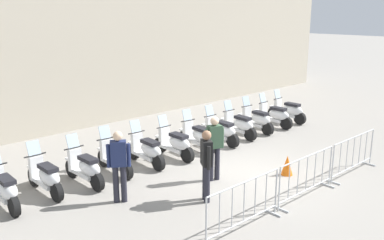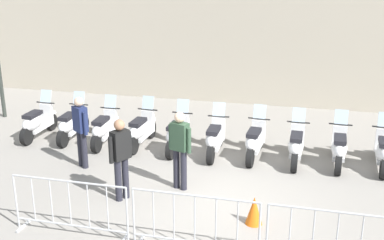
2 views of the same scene
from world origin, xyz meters
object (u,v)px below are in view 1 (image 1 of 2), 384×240
Objects in this scene: motorcycle_8 at (239,125)px; traffic_cone at (287,165)px; motorcycle_3 at (116,158)px; motorcycle_9 at (257,120)px; motorcycle_0 at (4,189)px; motorcycle_10 at (274,115)px; barrier_segment_0 at (244,206)px; barrier_segment_1 at (306,177)px; motorcycle_7 at (221,131)px; barrier_segment_2 at (353,155)px; officer_by_barriers at (214,145)px; motorcycle_4 at (147,150)px; motorcycle_1 at (46,177)px; motorcycle_6 at (198,137)px; motorcycle_11 at (288,111)px; motorcycle_2 at (85,168)px; motorcycle_5 at (175,144)px; officer_near_row_end at (206,162)px; officer_mid_plaza at (119,162)px.

motorcycle_8 is 3.13× the size of traffic_cone.
motorcycle_3 is 1.00× the size of motorcycle_9.
motorcycle_0 is 10.03m from motorcycle_10.
barrier_segment_0 and barrier_segment_1 have the same top height.
motorcycle_7 is at bearing -7.96° from motorcycle_3.
motorcycle_10 is (9.98, -1.04, 0.00)m from motorcycle_0.
motorcycle_7 reaches higher than barrier_segment_2.
motorcycle_4 is at bearing 101.31° from officer_by_barriers.
motorcycle_1 reaches higher than barrier_segment_2.
motorcycle_8 is at bearing 25.79° from officer_by_barriers.
motorcycle_0 is 0.79× the size of barrier_segment_2.
barrier_segment_0 is 1.26× the size of officer_by_barriers.
motorcycle_6 and motorcycle_7 have the same top height.
motorcycle_10 is 1.00× the size of motorcycle_11.
motorcycle_3 and motorcycle_9 have the same top height.
motorcycle_2 is 0.79× the size of barrier_segment_2.
motorcycle_0 is at bearing 177.75° from motorcycle_1.
motorcycle_7 is at bearing -7.30° from motorcycle_1.
motorcycle_0 is 1.00× the size of motorcycle_1.
motorcycle_1 is 1.01m from motorcycle_2.
officer_by_barriers reaches higher than motorcycle_9.
motorcycle_1 is at bearing 129.80° from barrier_segment_1.
motorcycle_11 is 8.95m from barrier_segment_0.
motorcycle_0 is at bearing 135.93° from barrier_segment_1.
motorcycle_2 and motorcycle_4 have the same top height.
barrier_segment_1 is at bearing -89.29° from motorcycle_5.
motorcycle_10 is at bearing -5.05° from motorcycle_5.
motorcycle_10 is 7.03m from officer_near_row_end.
traffic_cone is (3.02, -3.58, -0.18)m from motorcycle_3.
officer_near_row_end is at bearing -46.96° from officer_mid_plaza.
motorcycle_7 is at bearing 33.10° from officer_near_row_end.
traffic_cone is (4.02, -3.56, -0.18)m from motorcycle_2.
motorcycle_7 is (1.00, -0.15, 0.00)m from motorcycle_6.
motorcycle_0 is 3.01m from motorcycle_3.
motorcycle_1 and motorcycle_8 have the same top height.
officer_near_row_end is at bearing -65.81° from motorcycle_2.
barrier_segment_0 is at bearing -106.13° from motorcycle_4.
motorcycle_8 is (7.98, -0.83, 0.00)m from motorcycle_0.
barrier_segment_1 is 4.45m from officer_mid_plaza.
motorcycle_0 is 5.02m from motorcycle_5.
barrier_segment_2 is 1.26× the size of officer_near_row_end.
motorcycle_1 is at bearing 173.64° from motorcycle_10.
motorcycle_11 is 0.79× the size of barrier_segment_2.
motorcycle_3 is 3.01m from officer_near_row_end.
motorcycle_8 is 1.00× the size of motorcycle_10.
barrier_segment_1 is at bearing -50.20° from motorcycle_1.
motorcycle_3 is at bearing 172.04° from motorcycle_7.
motorcycle_4 is at bearing 73.87° from barrier_segment_0.
barrier_segment_1 is 3.96× the size of traffic_cone.
motorcycle_0 is 1.00× the size of motorcycle_10.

